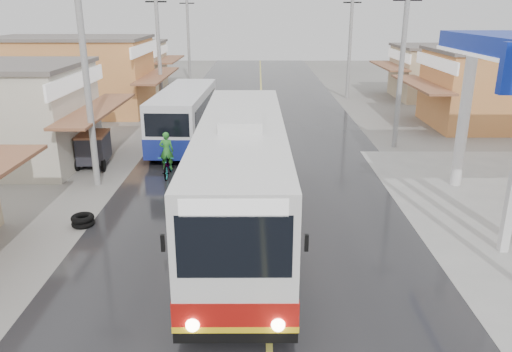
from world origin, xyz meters
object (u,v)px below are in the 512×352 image
at_px(cyclist, 168,162).
at_px(tricycle_near, 93,147).
at_px(tyre_stack, 83,220).
at_px(coach_bus, 242,176).
at_px(second_bus, 185,116).

distance_m(cyclist, tricycle_near, 3.98).
bearing_deg(cyclist, tyre_stack, -112.03).
relative_size(coach_bus, tricycle_near, 6.13).
height_order(second_bus, tyre_stack, second_bus).
distance_m(coach_bus, cyclist, 6.65).
relative_size(tricycle_near, tyre_stack, 2.69).
bearing_deg(cyclist, tricycle_near, 157.55).
bearing_deg(second_bus, cyclist, -87.97).
distance_m(second_bus, cyclist, 5.47).
xyz_separation_m(coach_bus, second_bus, (-3.40, 10.96, -0.35)).
distance_m(tricycle_near, tyre_stack, 6.95).
bearing_deg(coach_bus, tyre_stack, 176.26).
height_order(cyclist, tyre_stack, cyclist).
relative_size(coach_bus, tyre_stack, 16.48).
xyz_separation_m(coach_bus, cyclist, (-3.42, 5.56, -1.25)).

